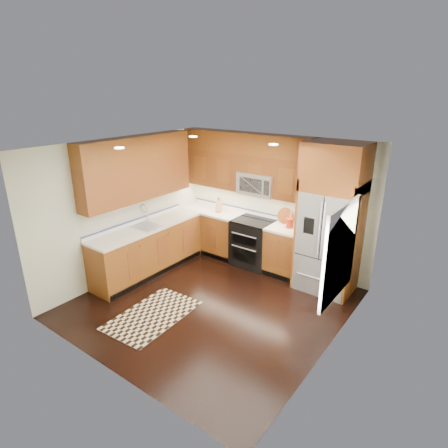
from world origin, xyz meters
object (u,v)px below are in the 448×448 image
Objects in this scene: rug at (153,315)px; knife_block at (219,206)px; range at (253,243)px; refrigerator at (331,219)px; utensil_crock at (290,221)px.

knife_block is at bearing 100.51° from rug.
range is at bearing 80.44° from rug.
range is 1.08m from knife_block.
range is at bearing 178.60° from refrigerator.
rug is (-0.28, -2.50, -0.46)m from range.
refrigerator reaches higher than range.
range is 0.96m from utensil_crock.
utensil_crock is (1.03, 2.57, 1.06)m from rug.
utensil_crock is (0.75, 0.07, 0.60)m from range.
range is at bearing -174.41° from utensil_crock.
rug is 4.93× the size of knife_block.
range is 2.52× the size of utensil_crock.
utensil_crock reaches higher than rug.
refrigerator is 2.47m from knife_block.
range is 0.36× the size of refrigerator.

